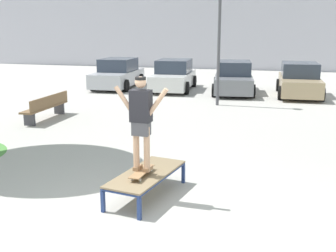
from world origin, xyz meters
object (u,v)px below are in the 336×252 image
Objects in this scene: skate_box at (146,175)px; car_silver at (118,74)px; car_grey at (233,78)px; light_post at (220,7)px; car_tan at (299,81)px; skater at (141,117)px; park_bench at (46,107)px; skateboard at (142,172)px; car_white at (174,76)px.

skate_box is 0.47× the size of car_silver.
car_grey is 4.66m from light_post.
car_grey is 1.02× the size of car_tan.
park_bench is at bearing 133.61° from skater.
light_post reaches higher than skateboard.
car_grey is at bearing 89.62° from skater.
car_white is at bearing 177.61° from car_tan.
light_post is (-0.17, 9.66, 3.41)m from skate_box.
skater is 13.29m from car_grey.
car_silver is at bearing 179.54° from car_white.
skateboard is 0.19× the size of car_silver.
skater is at bearing -66.35° from car_silver.
car_white is (3.00, -0.02, 0.00)m from car_silver.
car_white reaches higher than park_bench.
skateboard is 14.73m from car_silver.
car_white is 1.01× the size of car_tan.
car_grey is 0.75× the size of light_post.
light_post is (-0.14, 9.83, 3.29)m from skateboard.
skate_box is 2.47× the size of skateboard.
skater is 0.40× the size of car_silver.
skater is 7.80m from park_bench.
light_post reaches higher than park_bench.
skater reaches higher than park_bench.
skater is at bearing -103.17° from car_tan.
skater is at bearing -46.39° from park_bench.
car_grey is at bearing 86.18° from light_post.
car_white and car_tan have the same top height.
light_post is at bearing -133.64° from car_tan.
light_post is (-0.23, -3.44, 3.13)m from car_grey.
car_white reaches higher than skate_box.
car_grey and car_tan have the same top height.
car_white is (-2.94, 13.30, 0.28)m from skate_box.
skate_box is 13.62m from car_white.
light_post is (-0.14, 9.83, 2.29)m from skater.
skate_box is 0.83× the size of park_bench.
skater is at bearing -77.81° from car_white.
car_grey is (0.09, 13.27, -0.84)m from skater.
car_grey is 9.40m from park_bench.
car_silver is 1.78× the size of park_bench.
skater reaches higher than car_grey.
skater is 0.40× the size of car_tan.
car_white is at bearing 102.19° from skater.
car_tan is at bearing 76.78° from skate_box.
car_tan is at bearing -1.75° from car_silver.
car_silver is 6.00m from car_grey.
skate_box is at bearing -90.26° from car_grey.
skater is 13.60m from car_tan.
car_silver is at bearing 147.57° from light_post.
car_silver is at bearing 94.23° from park_bench.
park_bench is (-2.42, -7.88, -0.24)m from car_white.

